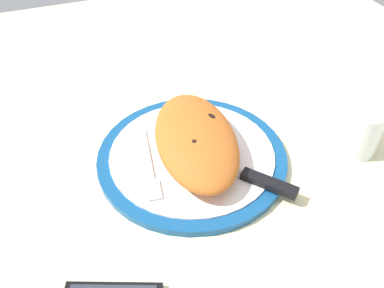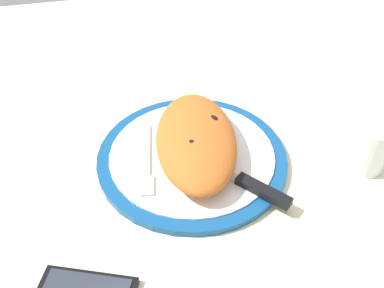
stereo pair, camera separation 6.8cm
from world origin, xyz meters
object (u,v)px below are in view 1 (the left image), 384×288
(calzone, at_px, (195,137))
(fork, at_px, (150,168))
(knife, at_px, (248,175))
(water_glass, at_px, (359,132))
(plate, at_px, (192,156))

(calzone, relative_size, fork, 1.56)
(knife, distance_m, water_glass, 0.22)
(calzone, bearing_deg, plate, -57.41)
(fork, height_order, water_glass, water_glass)
(plate, distance_m, calzone, 0.04)
(calzone, bearing_deg, knife, 31.40)
(calzone, distance_m, knife, 0.11)
(fork, bearing_deg, knife, 62.19)
(knife, bearing_deg, fork, -117.81)
(fork, xyz_separation_m, knife, (0.07, 0.14, 0.00))
(calzone, relative_size, knife, 1.35)
(calzone, relative_size, water_glass, 3.12)
(plate, bearing_deg, calzone, 122.59)
(calzone, height_order, water_glass, water_glass)
(knife, bearing_deg, calzone, -148.60)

